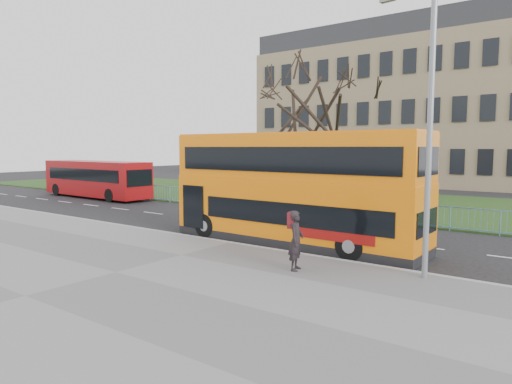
# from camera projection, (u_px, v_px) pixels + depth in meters

# --- Properties ---
(ground) EXTENTS (120.00, 120.00, 0.00)m
(ground) POSITION_uv_depth(u_px,v_px,m) (254.00, 239.00, 18.62)
(ground) COLOR black
(ground) RESTS_ON ground
(pavement) EXTENTS (80.00, 10.50, 0.12)m
(pavement) POSITION_uv_depth(u_px,v_px,m) (116.00, 274.00, 13.20)
(pavement) COLOR slate
(pavement) RESTS_ON ground
(kerb) EXTENTS (80.00, 0.20, 0.14)m
(kerb) POSITION_uv_depth(u_px,v_px,m) (230.00, 243.00, 17.37)
(kerb) COLOR gray
(kerb) RESTS_ON ground
(grass_verge) EXTENTS (80.00, 15.40, 0.08)m
(grass_verge) POSITION_uv_depth(u_px,v_px,m) (383.00, 203.00, 30.10)
(grass_verge) COLOR #213A15
(grass_verge) RESTS_ON ground
(guard_railing) EXTENTS (40.00, 0.12, 1.10)m
(guard_railing) POSITION_uv_depth(u_px,v_px,m) (329.00, 208.00, 23.87)
(guard_railing) COLOR #679BB7
(guard_railing) RESTS_ON ground
(bare_tree) EXTENTS (7.37, 7.37, 10.53)m
(bare_tree) POSITION_uv_depth(u_px,v_px,m) (312.00, 121.00, 27.89)
(bare_tree) COLOR black
(bare_tree) RESTS_ON grass_verge
(civic_building) EXTENTS (30.00, 15.00, 14.00)m
(civic_building) POSITION_uv_depth(u_px,v_px,m) (410.00, 117.00, 48.97)
(civic_building) COLOR #8F7C5A
(civic_building) RESTS_ON ground
(yellow_bus) EXTENTS (10.09, 2.59, 4.21)m
(yellow_bus) POSITION_uv_depth(u_px,v_px,m) (293.00, 186.00, 17.37)
(yellow_bus) COLOR orange
(yellow_bus) RESTS_ON ground
(red_bus) EXTENTS (10.33, 2.69, 2.70)m
(red_bus) POSITION_uv_depth(u_px,v_px,m) (96.00, 178.00, 33.74)
(red_bus) COLOR maroon
(red_bus) RESTS_ON ground
(pedestrian) EXTENTS (0.59, 0.74, 1.76)m
(pedestrian) POSITION_uv_depth(u_px,v_px,m) (296.00, 240.00, 13.35)
(pedestrian) COLOR black
(pedestrian) RESTS_ON pavement
(street_lamp) EXTENTS (1.66, 0.42, 7.86)m
(street_lamp) POSITION_uv_depth(u_px,v_px,m) (427.00, 121.00, 12.31)
(street_lamp) COLOR gray
(street_lamp) RESTS_ON pavement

